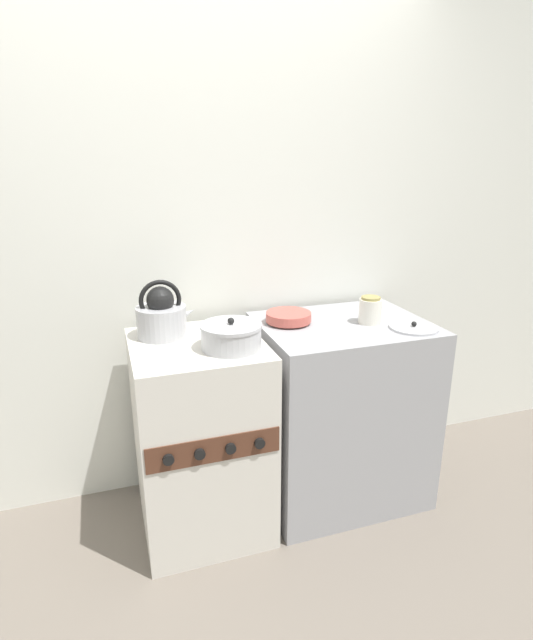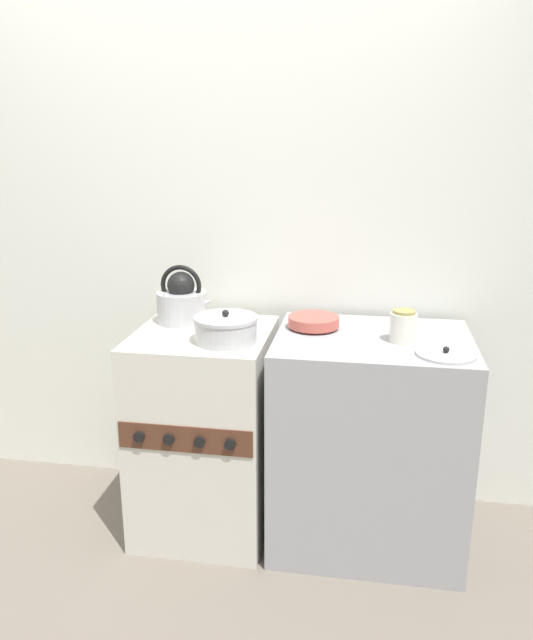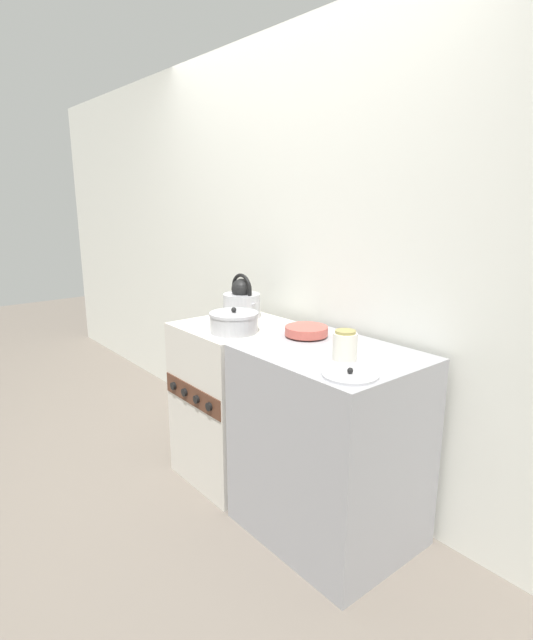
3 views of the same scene
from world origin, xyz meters
The scene contains 9 objects.
ground_plane centered at (0.00, 0.00, 0.00)m, with size 12.00×12.00×0.00m, color #70665B.
wall_back centered at (0.00, 0.70, 1.25)m, with size 7.00×0.06×2.50m.
stove centered at (0.00, 0.30, 0.45)m, with size 0.56×0.62×0.91m.
counter centered at (0.71, 0.31, 0.46)m, with size 0.79×0.63×0.92m.
kettle centered at (-0.12, 0.43, 1.00)m, with size 0.27×0.22×0.26m.
cooking_pot centered at (0.13, 0.19, 0.96)m, with size 0.26×0.26×0.13m.
enamel_bowl centered at (0.46, 0.39, 0.95)m, with size 0.21×0.21×0.05m.
storage_jar centered at (0.82, 0.27, 0.98)m, with size 0.10×0.10×0.13m.
loose_pot_lid centered at (0.97, 0.14, 0.92)m, with size 0.22×0.22×0.03m.
Camera 3 is at (2.18, -1.27, 1.59)m, focal length 28.00 mm.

